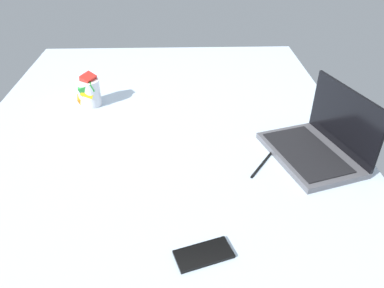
{
  "coord_description": "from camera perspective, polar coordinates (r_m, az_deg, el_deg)",
  "views": [
    {
      "loc": [
        121.65,
        7.1,
        91.83
      ],
      "look_at": [
        19.9,
        10.23,
        24.0
      ],
      "focal_mm": 35.17,
      "sensor_mm": 36.0,
      "label": 1
    }
  ],
  "objects": [
    {
      "name": "snack_cup",
      "position": [
        1.62,
        -15.42,
        7.62
      ],
      "size": [
        9.9,
        9.67,
        13.88
      ],
      "color": "silver",
      "rests_on": "bed_mattress"
    },
    {
      "name": "bed_mattress",
      "position": [
        1.47,
        -4.22,
        -0.63
      ],
      "size": [
        180.0,
        140.0,
        18.0
      ],
      "primitive_type": "cube",
      "color": "silver",
      "rests_on": "ground"
    },
    {
      "name": "cell_phone",
      "position": [
        0.96,
        1.77,
        -16.36
      ],
      "size": [
        10.86,
        15.43,
        0.8
      ],
      "primitive_type": "cube",
      "rotation": [
        0.0,
        0.0,
        3.46
      ],
      "color": "black",
      "rests_on": "bed_mattress"
    },
    {
      "name": "charger_cable",
      "position": [
        1.25,
        10.62,
        -2.97
      ],
      "size": [
        14.37,
        10.1,
        0.6
      ],
      "primitive_type": "cube",
      "rotation": [
        0.0,
        0.0,
        -0.6
      ],
      "color": "black",
      "rests_on": "bed_mattress"
    },
    {
      "name": "laptop",
      "position": [
        1.32,
        18.73,
        -0.0
      ],
      "size": [
        38.32,
        31.72,
        23.0
      ],
      "rotation": [
        0.0,
        0.0,
        0.3
      ],
      "color": "#4C4C51",
      "rests_on": "bed_mattress"
    }
  ]
}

